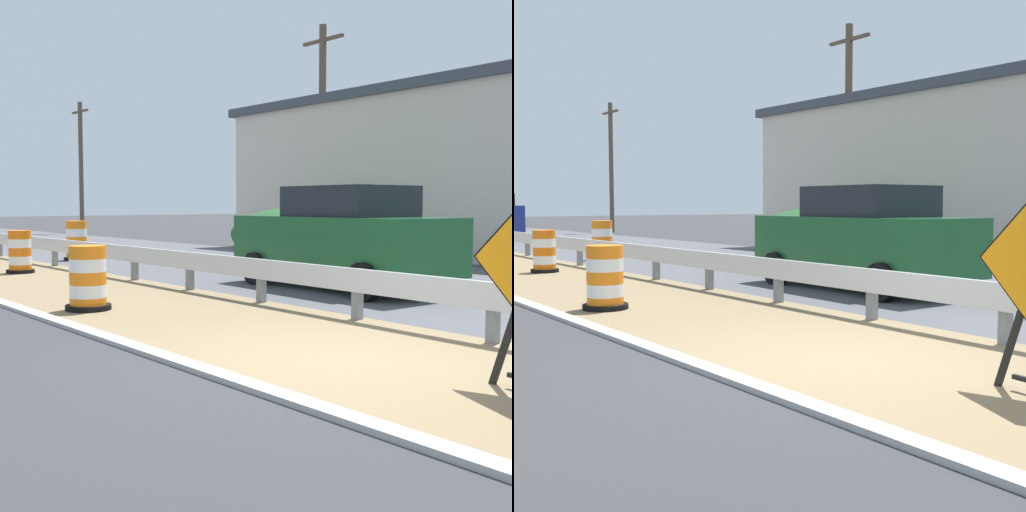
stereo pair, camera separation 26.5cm
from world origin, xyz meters
TOP-DOWN VIEW (x-y plane):
  - ground_plane at (0.00, 0.00)m, footprint 160.00×160.00m
  - median_dirt_strip at (0.51, 0.00)m, footprint 3.41×120.00m
  - curb_near_edge at (-1.30, 0.00)m, footprint 0.20×120.00m
  - guardrail_median at (1.98, -0.51)m, footprint 0.18×51.85m
  - traffic_barrel_nearest at (-0.47, 4.67)m, footprint 0.68×0.68m
  - traffic_barrel_close at (0.71, 10.71)m, footprint 0.63×0.63m
  - traffic_barrel_mid at (3.25, 13.28)m, footprint 0.71×0.71m
  - car_lead_far_lane at (4.39, 4.05)m, footprint 2.18×4.43m
  - roadside_shop_near at (14.00, 8.20)m, footprint 6.76×15.58m
  - utility_pole_near at (11.23, 11.59)m, footprint 0.24×1.80m
  - utility_pole_mid at (11.11, 29.95)m, footprint 0.24×1.80m
  - bush_roadside at (8.01, 9.42)m, footprint 3.57×3.57m

SIDE VIEW (x-z plane):
  - ground_plane at x=0.00m, z-range 0.00..0.00m
  - median_dirt_strip at x=0.51m, z-range 0.00..0.01m
  - curb_near_edge at x=-1.30m, z-range -0.05..0.06m
  - traffic_barrel_nearest at x=-0.47m, z-range -0.05..0.92m
  - traffic_barrel_close at x=0.71m, z-range -0.05..0.93m
  - traffic_barrel_mid at x=3.25m, z-range -0.05..1.06m
  - guardrail_median at x=1.98m, z-range 0.16..0.87m
  - bush_roadside at x=8.01m, z-range 0.00..1.48m
  - car_lead_far_lane at x=4.39m, z-range 0.00..1.91m
  - roadside_shop_near at x=14.00m, z-range 0.01..5.12m
  - utility_pole_mid at x=11.11m, z-range 0.15..7.19m
  - utility_pole_near at x=11.23m, z-range 0.15..7.61m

